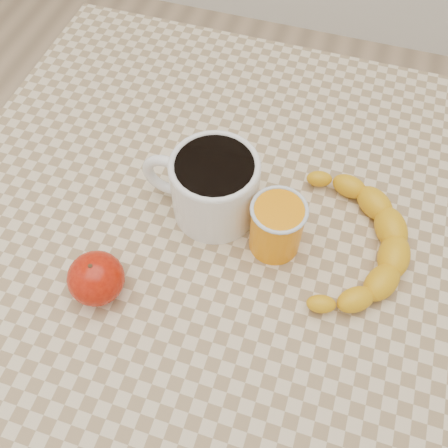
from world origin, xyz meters
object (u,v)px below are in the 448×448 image
(coffee_mug, at_px, (213,185))
(banana, at_px, (351,241))
(table, at_px, (224,263))
(orange_juice_glass, at_px, (277,226))
(apple, at_px, (96,278))

(coffee_mug, relative_size, banana, 0.62)
(table, xyz_separation_m, orange_juice_glass, (0.07, 0.00, 0.13))
(orange_juice_glass, relative_size, apple, 1.04)
(coffee_mug, xyz_separation_m, banana, (0.19, -0.01, -0.03))
(coffee_mug, height_order, apple, coffee_mug)
(table, height_order, orange_juice_glass, orange_juice_glass)
(table, relative_size, coffee_mug, 5.05)
(orange_juice_glass, height_order, apple, orange_juice_glass)
(orange_juice_glass, bearing_deg, table, -177.36)
(coffee_mug, height_order, banana, coffee_mug)
(coffee_mug, distance_m, apple, 0.18)
(apple, distance_m, banana, 0.32)
(orange_juice_glass, relative_size, banana, 0.32)
(table, relative_size, banana, 3.13)
(apple, bearing_deg, banana, 28.08)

